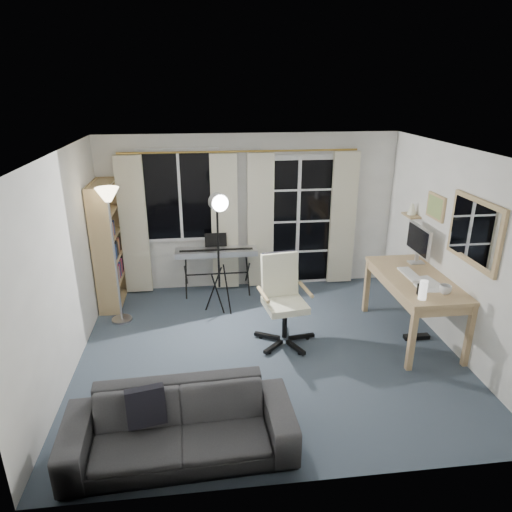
{
  "coord_description": "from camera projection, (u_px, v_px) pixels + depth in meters",
  "views": [
    {
      "loc": [
        -0.72,
        -4.78,
        3.07
      ],
      "look_at": [
        -0.1,
        0.35,
        1.11
      ],
      "focal_mm": 32.0,
      "sensor_mm": 36.0,
      "label": 1
    }
  ],
  "objects": [
    {
      "name": "floor",
      "position": [
        268.0,
        351.0,
        5.61
      ],
      "size": [
        4.5,
        4.0,
        0.02
      ],
      "primitive_type": "cube",
      "color": "#394653",
      "rests_on": "ground"
    },
    {
      "name": "window",
      "position": [
        180.0,
        196.0,
        6.79
      ],
      "size": [
        1.2,
        0.08,
        1.4
      ],
      "color": "white",
      "rests_on": "floor"
    },
    {
      "name": "french_door",
      "position": [
        298.0,
        222.0,
        7.16
      ],
      "size": [
        1.32,
        0.09,
        2.11
      ],
      "color": "white",
      "rests_on": "floor"
    },
    {
      "name": "curtains",
      "position": [
        242.0,
        222.0,
        6.95
      ],
      "size": [
        3.6,
        0.07,
        2.13
      ],
      "color": "gold",
      "rests_on": "floor"
    },
    {
      "name": "bookshelf",
      "position": [
        106.0,
        249.0,
        6.51
      ],
      "size": [
        0.29,
        0.84,
        1.81
      ],
      "rotation": [
        0.0,
        0.0,
        0.0
      ],
      "color": "tan",
      "rests_on": "floor"
    },
    {
      "name": "torchiere_lamp",
      "position": [
        110.0,
        216.0,
        5.78
      ],
      "size": [
        0.3,
        0.3,
        1.86
      ],
      "rotation": [
        0.0,
        0.0,
        -0.03
      ],
      "color": "#B2B2B7",
      "rests_on": "floor"
    },
    {
      "name": "keyboard_piano",
      "position": [
        216.0,
        253.0,
        6.88
      ],
      "size": [
        1.23,
        0.59,
        0.89
      ],
      "rotation": [
        0.0,
        0.0,
        0.0
      ],
      "color": "black",
      "rests_on": "floor"
    },
    {
      "name": "studio_light",
      "position": [
        219.0,
        217.0,
        5.98
      ],
      "size": [
        0.39,
        0.4,
        1.78
      ],
      "rotation": [
        0.0,
        0.0,
        0.34
      ],
      "color": "black",
      "rests_on": "floor"
    },
    {
      "name": "office_chair",
      "position": [
        282.0,
        291.0,
        5.66
      ],
      "size": [
        0.77,
        0.77,
        1.12
      ],
      "rotation": [
        0.0,
        0.0,
        0.15
      ],
      "color": "black",
      "rests_on": "floor"
    },
    {
      "name": "desk",
      "position": [
        416.0,
        284.0,
        5.69
      ],
      "size": [
        0.77,
        1.54,
        0.82
      ],
      "rotation": [
        0.0,
        0.0,
        0.0
      ],
      "color": "tan",
      "rests_on": "floor"
    },
    {
      "name": "monitor",
      "position": [
        419.0,
        241.0,
        5.98
      ],
      "size": [
        0.2,
        0.59,
        0.52
      ],
      "rotation": [
        0.0,
        0.0,
        0.0
      ],
      "color": "silver",
      "rests_on": "desk"
    },
    {
      "name": "desk_clutter",
      "position": [
        418.0,
        299.0,
        5.48
      ],
      "size": [
        0.48,
        0.93,
        1.04
      ],
      "rotation": [
        0.0,
        0.0,
        0.0
      ],
      "color": "white",
      "rests_on": "desk"
    },
    {
      "name": "mug",
      "position": [
        445.0,
        288.0,
        5.17
      ],
      "size": [
        0.14,
        0.11,
        0.14
      ],
      "primitive_type": "imported",
      "rotation": [
        0.0,
        0.0,
        0.0
      ],
      "color": "silver",
      "rests_on": "desk"
    },
    {
      "name": "wall_mirror",
      "position": [
        475.0,
        232.0,
        4.98
      ],
      "size": [
        0.04,
        0.94,
        0.74
      ],
      "color": "tan",
      "rests_on": "floor"
    },
    {
      "name": "framed_print",
      "position": [
        436.0,
        207.0,
        5.8
      ],
      "size": [
        0.03,
        0.42,
        0.32
      ],
      "color": "tan",
      "rests_on": "floor"
    },
    {
      "name": "wall_shelf",
      "position": [
        412.0,
        211.0,
        6.32
      ],
      "size": [
        0.16,
        0.3,
        0.18
      ],
      "color": "tan",
      "rests_on": "floor"
    },
    {
      "name": "sofa",
      "position": [
        179.0,
        416.0,
        3.92
      ],
      "size": [
        2.0,
        0.66,
        0.77
      ],
      "rotation": [
        0.0,
        0.0,
        0.04
      ],
      "color": "#2B2A2D",
      "rests_on": "floor"
    }
  ]
}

